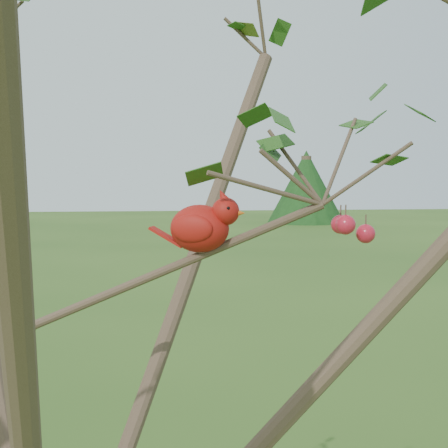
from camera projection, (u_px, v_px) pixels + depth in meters
name	position (u px, v px, depth m)	size (l,w,h in m)	color
crabapple_tree	(48.00, 252.00, 1.11)	(2.35, 2.05, 2.95)	#413023
cardinal	(203.00, 226.00, 1.23)	(0.19, 0.13, 0.14)	red
distant_trees	(177.00, 195.00, 25.35)	(38.70, 15.40, 3.53)	#413023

